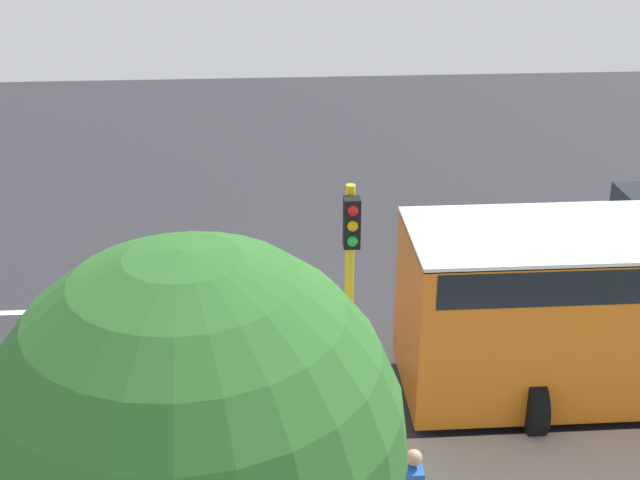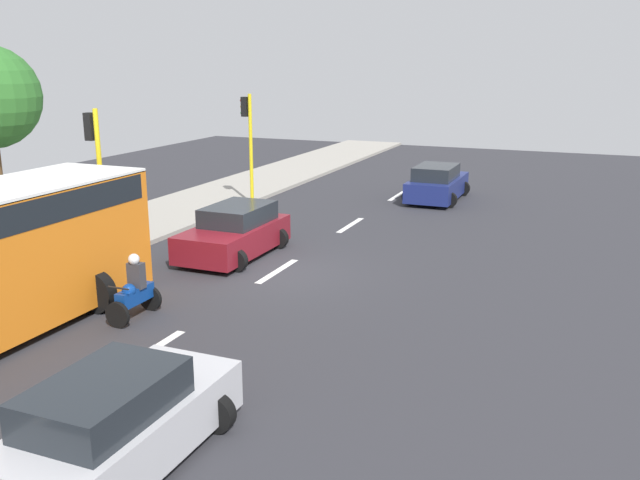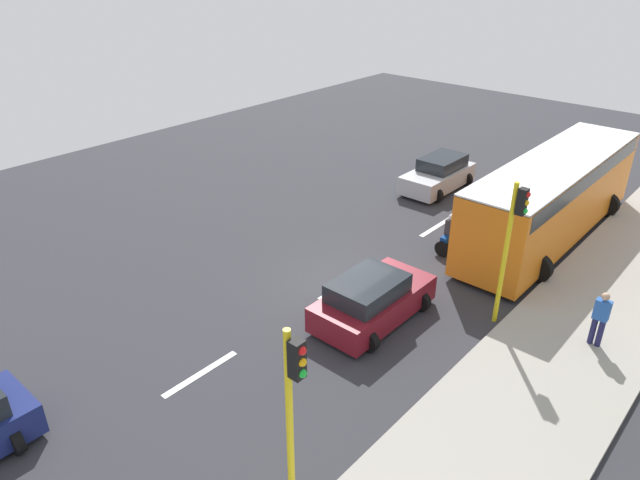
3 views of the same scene
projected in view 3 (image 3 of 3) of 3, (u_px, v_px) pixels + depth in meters
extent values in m
cube|color=#2D2D33|center=(343.00, 286.00, 19.45)|extent=(40.00, 60.00, 0.10)
cube|color=#9E998E|center=(548.00, 375.00, 15.27)|extent=(4.00, 60.00, 0.15)
cube|color=white|center=(201.00, 374.00, 15.41)|extent=(0.20, 2.40, 0.01)
cube|color=white|center=(343.00, 285.00, 19.42)|extent=(0.20, 2.40, 0.01)
cube|color=white|center=(437.00, 226.00, 23.43)|extent=(0.20, 2.40, 0.01)
cube|color=white|center=(503.00, 185.00, 27.43)|extent=(0.20, 2.40, 0.01)
cylinder|color=black|center=(15.00, 441.00, 12.93)|extent=(0.64, 0.22, 0.64)
cube|color=maroon|center=(373.00, 303.00, 17.45)|extent=(1.90, 4.06, 0.80)
cube|color=#1E2328|center=(368.00, 288.00, 16.92)|extent=(1.59, 2.27, 0.56)
cylinder|color=black|center=(377.00, 283.00, 18.95)|extent=(0.64, 0.22, 0.64)
cylinder|color=black|center=(421.00, 301.00, 17.96)|extent=(0.64, 0.22, 0.64)
cylinder|color=black|center=(323.00, 318.00, 17.16)|extent=(0.64, 0.22, 0.64)
cylinder|color=black|center=(369.00, 341.00, 16.17)|extent=(0.64, 0.22, 0.64)
cube|color=#B7B7BC|center=(437.00, 178.00, 26.71)|extent=(1.74, 4.02, 0.80)
cube|color=#1E2328|center=(442.00, 162.00, 26.62)|extent=(1.47, 2.25, 0.56)
cylinder|color=black|center=(436.00, 195.00, 25.49)|extent=(0.64, 0.22, 0.64)
cylinder|color=black|center=(407.00, 187.00, 26.38)|extent=(0.64, 0.22, 0.64)
cylinder|color=black|center=(466.00, 179.00, 27.26)|extent=(0.64, 0.22, 0.64)
cylinder|color=black|center=(438.00, 172.00, 28.15)|extent=(0.64, 0.22, 0.64)
cube|color=orange|center=(552.00, 197.00, 21.92)|extent=(2.50, 11.00, 2.90)
cube|color=black|center=(558.00, 170.00, 21.42)|extent=(2.52, 10.56, 0.60)
cube|color=white|center=(560.00, 160.00, 21.25)|extent=(2.50, 11.00, 0.08)
cylinder|color=black|center=(554.00, 191.00, 25.44)|extent=(1.00, 0.30, 1.00)
cylinder|color=black|center=(606.00, 205.00, 24.15)|extent=(1.00, 0.30, 1.00)
cylinder|color=black|center=(478.00, 248.00, 20.74)|extent=(1.00, 0.30, 1.00)
cylinder|color=black|center=(537.00, 268.00, 19.45)|extent=(1.00, 0.30, 1.00)
cylinder|color=black|center=(459.00, 238.00, 21.88)|extent=(0.60, 0.10, 0.60)
cylinder|color=black|center=(442.00, 249.00, 21.08)|extent=(0.60, 0.10, 0.60)
cube|color=navy|center=(451.00, 238.00, 21.33)|extent=(0.28, 1.10, 0.36)
sphere|color=navy|center=(454.00, 232.00, 21.38)|extent=(0.32, 0.32, 0.32)
cylinder|color=black|center=(459.00, 224.00, 21.54)|extent=(0.55, 0.04, 0.04)
cube|color=#333338|center=(451.00, 228.00, 21.06)|extent=(0.36, 0.24, 0.60)
sphere|color=silver|center=(452.00, 217.00, 20.91)|extent=(0.26, 0.26, 0.26)
cylinder|color=#1E1E4C|center=(593.00, 330.00, 16.19)|extent=(0.16, 0.16, 0.85)
cylinder|color=#1E1E4C|center=(600.00, 333.00, 16.08)|extent=(0.16, 0.16, 0.85)
cube|color=#2659B2|center=(602.00, 310.00, 15.80)|extent=(0.40, 0.24, 0.60)
sphere|color=tan|center=(606.00, 297.00, 15.61)|extent=(0.22, 0.22, 0.22)
cylinder|color=yellow|center=(505.00, 256.00, 16.57)|extent=(0.14, 0.14, 4.50)
cube|color=black|center=(522.00, 202.00, 15.64)|extent=(0.24, 0.24, 0.76)
sphere|color=red|center=(528.00, 195.00, 15.46)|extent=(0.16, 0.16, 0.16)
sphere|color=#F2A50C|center=(526.00, 203.00, 15.57)|extent=(0.16, 0.16, 0.16)
sphere|color=green|center=(525.00, 211.00, 15.68)|extent=(0.16, 0.16, 0.16)
cylinder|color=yellow|center=(290.00, 430.00, 10.65)|extent=(0.14, 0.14, 4.50)
cube|color=black|center=(297.00, 359.00, 9.72)|extent=(0.24, 0.24, 0.76)
sphere|color=red|center=(302.00, 351.00, 9.54)|extent=(0.16, 0.16, 0.16)
sphere|color=#F2A50C|center=(302.00, 362.00, 9.65)|extent=(0.16, 0.16, 0.16)
sphere|color=green|center=(302.00, 373.00, 9.76)|extent=(0.16, 0.16, 0.16)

